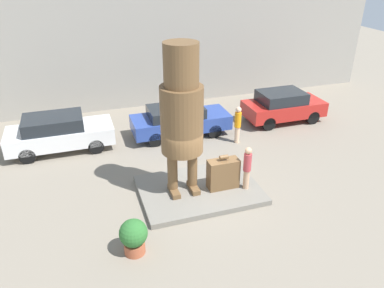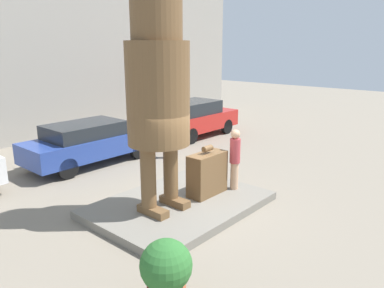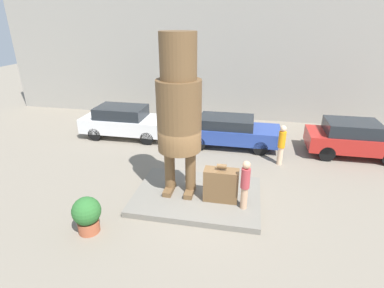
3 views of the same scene
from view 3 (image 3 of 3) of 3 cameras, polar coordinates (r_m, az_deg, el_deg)
name	(u,v)px [view 3 (image 3 of 3)]	position (r m, az deg, el deg)	size (l,w,h in m)	color
ground_plane	(197,198)	(10.57, 1.00, -10.28)	(60.00, 60.00, 0.00)	gray
pedestal	(197,196)	(10.52, 1.01, -9.83)	(4.27, 3.08, 0.20)	slate
building_backdrop	(227,52)	(18.36, 6.66, 17.00)	(28.00, 0.60, 7.87)	gray
statue_figure	(179,106)	(9.37, -2.50, 7.30)	(1.42, 1.42, 5.25)	brown
giant_suitcase	(221,185)	(9.90, 5.54, -7.75)	(1.12, 0.49, 1.31)	brown
tourist	(245,183)	(9.42, 10.09, -7.33)	(0.28, 0.28, 1.65)	tan
parked_car_white	(125,121)	(15.90, -12.63, 4.28)	(4.48, 1.82, 1.62)	silver
parked_car_blue	(230,131)	(14.48, 7.20, 2.55)	(4.59, 1.76, 1.46)	#284293
parked_car_red	(354,138)	(15.15, 28.43, 1.02)	(4.06, 1.83, 1.60)	#B2231E
planter_pot	(87,214)	(9.30, -19.38, -12.46)	(0.82, 0.82, 1.12)	#AD5638
worker_hivis	(282,143)	(13.01, 16.69, 0.10)	(0.30, 0.30, 1.75)	beige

